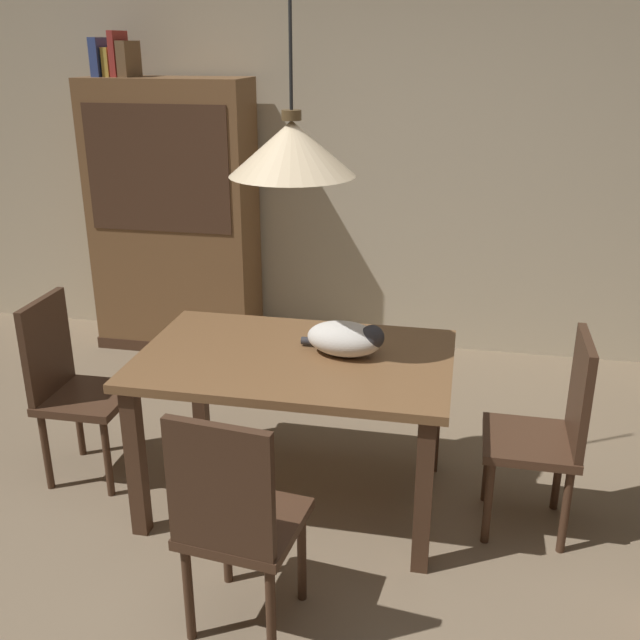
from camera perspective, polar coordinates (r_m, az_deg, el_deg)
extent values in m
plane|color=#847056|center=(3.15, -2.08, -19.90)|extent=(10.00, 10.00, 0.00)
cube|color=beige|center=(5.03, 4.94, 13.91)|extent=(6.40, 0.10, 2.90)
cube|color=brown|center=(3.27, -1.99, -3.10)|extent=(1.40, 0.90, 0.04)
cube|color=#472D1E|center=(3.31, -14.22, -10.79)|extent=(0.07, 0.07, 0.71)
cube|color=#472D1E|center=(3.03, 8.12, -13.49)|extent=(0.07, 0.07, 0.71)
cube|color=#472D1E|center=(3.93, -9.45, -5.05)|extent=(0.07, 0.07, 0.71)
cube|color=#472D1E|center=(3.70, 8.94, -6.74)|extent=(0.07, 0.07, 0.71)
cube|color=#472D1E|center=(3.34, 16.11, -9.15)|extent=(0.40, 0.40, 0.04)
cube|color=#40291B|center=(3.25, 19.74, -5.34)|extent=(0.04, 0.38, 0.48)
cylinder|color=#472D1E|center=(3.58, 13.01, -10.85)|extent=(0.04, 0.04, 0.41)
cylinder|color=#472D1E|center=(3.31, 13.04, -13.72)|extent=(0.04, 0.04, 0.41)
cylinder|color=#472D1E|center=(3.61, 18.17, -11.14)|extent=(0.04, 0.04, 0.41)
cylinder|color=#472D1E|center=(3.34, 18.68, -14.01)|extent=(0.04, 0.04, 0.41)
cube|color=#472D1E|center=(3.76, -17.78, -5.83)|extent=(0.40, 0.40, 0.04)
cube|color=#40291B|center=(3.74, -20.65, -1.95)|extent=(0.04, 0.38, 0.48)
cylinder|color=#472D1E|center=(3.67, -16.33, -10.34)|extent=(0.04, 0.04, 0.41)
cylinder|color=#472D1E|center=(3.92, -14.25, -8.03)|extent=(0.04, 0.04, 0.41)
cylinder|color=#472D1E|center=(3.82, -20.67, -9.61)|extent=(0.04, 0.04, 0.41)
cylinder|color=#472D1E|center=(4.06, -18.39, -7.44)|extent=(0.04, 0.04, 0.41)
cube|color=#472D1E|center=(2.75, -5.91, -15.56)|extent=(0.44, 0.44, 0.04)
cube|color=#40291B|center=(2.47, -7.87, -13.01)|extent=(0.38, 0.08, 0.48)
cylinder|color=#472D1E|center=(2.95, -1.44, -17.96)|extent=(0.04, 0.04, 0.41)
cylinder|color=#472D1E|center=(3.06, -7.35, -16.64)|extent=(0.04, 0.04, 0.41)
cylinder|color=#472D1E|center=(2.73, -3.87, -21.94)|extent=(0.04, 0.04, 0.41)
cylinder|color=#472D1E|center=(2.84, -10.27, -20.28)|extent=(0.04, 0.04, 0.41)
ellipsoid|color=silver|center=(3.24, 1.90, -1.48)|extent=(0.37, 0.27, 0.15)
sphere|color=#333338|center=(3.19, 4.10, -1.36)|extent=(0.11, 0.11, 0.11)
cylinder|color=#333338|center=(3.33, 0.05, -1.73)|extent=(0.18, 0.04, 0.04)
cone|color=beige|center=(3.01, -2.22, 13.29)|extent=(0.52, 0.52, 0.22)
cylinder|color=#513D23|center=(2.99, -2.25, 15.76)|extent=(0.08, 0.08, 0.04)
cube|color=brown|center=(5.16, -11.34, 7.83)|extent=(1.10, 0.44, 1.85)
cube|color=#472D1E|center=(4.89, -12.66, 11.45)|extent=(0.97, 0.01, 0.81)
cube|color=#472D1E|center=(5.42, -10.68, -1.31)|extent=(1.12, 0.45, 0.08)
cube|color=#384C93|center=(5.21, -16.74, 19.14)|extent=(0.06, 0.24, 0.24)
cube|color=gold|center=(5.18, -16.03, 18.86)|extent=(0.04, 0.20, 0.18)
cube|color=#B73833|center=(5.16, -15.49, 19.47)|extent=(0.04, 0.22, 0.28)
cube|color=brown|center=(5.13, -14.75, 19.19)|extent=(0.06, 0.24, 0.22)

